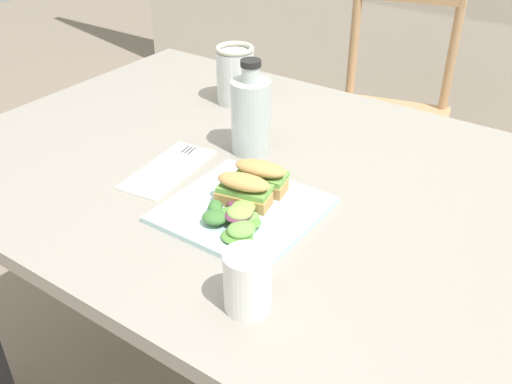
{
  "coord_description": "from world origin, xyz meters",
  "views": [
    {
      "loc": [
        0.44,
        -0.69,
        1.3
      ],
      "look_at": [
        -0.05,
        0.01,
        0.76
      ],
      "focal_mm": 40.36,
      "sensor_mm": 36.0,
      "label": 1
    }
  ],
  "objects_px": {
    "sandwich_half_back": "(261,176)",
    "cup_extra_side": "(248,281)",
    "fork_on_napkin": "(173,164)",
    "plate_lunch": "(243,210)",
    "dining_table": "(242,217)",
    "bottle_cold_brew": "(251,119)",
    "chair_wooden_far": "(388,117)",
    "mason_jar_iced_tea": "(235,77)",
    "sandwich_half_front": "(244,189)"
  },
  "relations": [
    {
      "from": "sandwich_half_back",
      "to": "cup_extra_side",
      "type": "height_order",
      "value": "cup_extra_side"
    },
    {
      "from": "fork_on_napkin",
      "to": "cup_extra_side",
      "type": "xyz_separation_m",
      "value": [
        0.35,
        -0.23,
        0.04
      ]
    },
    {
      "from": "fork_on_napkin",
      "to": "plate_lunch",
      "type": "bearing_deg",
      "value": -13.81
    },
    {
      "from": "dining_table",
      "to": "bottle_cold_brew",
      "type": "distance_m",
      "value": 0.21
    },
    {
      "from": "dining_table",
      "to": "chair_wooden_far",
      "type": "height_order",
      "value": "chair_wooden_far"
    },
    {
      "from": "sandwich_half_back",
      "to": "bottle_cold_brew",
      "type": "relative_size",
      "value": 0.53
    },
    {
      "from": "mason_jar_iced_tea",
      "to": "sandwich_half_front",
      "type": "bearing_deg",
      "value": -51.59
    },
    {
      "from": "chair_wooden_far",
      "to": "bottle_cold_brew",
      "type": "distance_m",
      "value": 0.99
    },
    {
      "from": "dining_table",
      "to": "sandwich_half_back",
      "type": "bearing_deg",
      "value": -37.19
    },
    {
      "from": "dining_table",
      "to": "chair_wooden_far",
      "type": "xyz_separation_m",
      "value": [
        -0.08,
        0.98,
        -0.16
      ]
    },
    {
      "from": "chair_wooden_far",
      "to": "plate_lunch",
      "type": "height_order",
      "value": "chair_wooden_far"
    },
    {
      "from": "dining_table",
      "to": "sandwich_half_front",
      "type": "relative_size",
      "value": 11.7
    },
    {
      "from": "sandwich_half_back",
      "to": "cup_extra_side",
      "type": "relative_size",
      "value": 1.14
    },
    {
      "from": "chair_wooden_far",
      "to": "dining_table",
      "type": "bearing_deg",
      "value": -85.12
    },
    {
      "from": "chair_wooden_far",
      "to": "plate_lunch",
      "type": "xyz_separation_m",
      "value": [
        0.19,
        -1.11,
        0.3
      ]
    },
    {
      "from": "bottle_cold_brew",
      "to": "mason_jar_iced_tea",
      "type": "relative_size",
      "value": 1.4
    },
    {
      "from": "bottle_cold_brew",
      "to": "fork_on_napkin",
      "type": "bearing_deg",
      "value": -121.4
    },
    {
      "from": "fork_on_napkin",
      "to": "dining_table",
      "type": "bearing_deg",
      "value": 40.21
    },
    {
      "from": "plate_lunch",
      "to": "sandwich_half_front",
      "type": "distance_m",
      "value": 0.04
    },
    {
      "from": "plate_lunch",
      "to": "sandwich_half_front",
      "type": "bearing_deg",
      "value": 115.0
    },
    {
      "from": "cup_extra_side",
      "to": "bottle_cold_brew",
      "type": "bearing_deg",
      "value": 124.75
    },
    {
      "from": "sandwich_half_front",
      "to": "bottle_cold_brew",
      "type": "height_order",
      "value": "bottle_cold_brew"
    },
    {
      "from": "bottle_cold_brew",
      "to": "dining_table",
      "type": "bearing_deg",
      "value": -74.04
    },
    {
      "from": "plate_lunch",
      "to": "mason_jar_iced_tea",
      "type": "relative_size",
      "value": 1.79
    },
    {
      "from": "dining_table",
      "to": "plate_lunch",
      "type": "height_order",
      "value": "plate_lunch"
    },
    {
      "from": "fork_on_napkin",
      "to": "mason_jar_iced_tea",
      "type": "relative_size",
      "value": 1.35
    },
    {
      "from": "bottle_cold_brew",
      "to": "sandwich_half_back",
      "type": "bearing_deg",
      "value": -48.98
    },
    {
      "from": "mason_jar_iced_tea",
      "to": "cup_extra_side",
      "type": "relative_size",
      "value": 1.53
    },
    {
      "from": "sandwich_half_front",
      "to": "cup_extra_side",
      "type": "height_order",
      "value": "cup_extra_side"
    },
    {
      "from": "dining_table",
      "to": "sandwich_half_back",
      "type": "xyz_separation_m",
      "value": [
        0.09,
        -0.07,
        0.17
      ]
    },
    {
      "from": "fork_on_napkin",
      "to": "bottle_cold_brew",
      "type": "distance_m",
      "value": 0.18
    },
    {
      "from": "chair_wooden_far",
      "to": "plate_lunch",
      "type": "relative_size",
      "value": 3.55
    },
    {
      "from": "cup_extra_side",
      "to": "fork_on_napkin",
      "type": "bearing_deg",
      "value": 146.11
    },
    {
      "from": "mason_jar_iced_tea",
      "to": "cup_extra_side",
      "type": "distance_m",
      "value": 0.71
    },
    {
      "from": "sandwich_half_front",
      "to": "sandwich_half_back",
      "type": "relative_size",
      "value": 1.0
    },
    {
      "from": "fork_on_napkin",
      "to": "cup_extra_side",
      "type": "height_order",
      "value": "cup_extra_side"
    },
    {
      "from": "dining_table",
      "to": "plate_lunch",
      "type": "relative_size",
      "value": 4.86
    },
    {
      "from": "plate_lunch",
      "to": "mason_jar_iced_tea",
      "type": "distance_m",
      "value": 0.48
    },
    {
      "from": "sandwich_half_back",
      "to": "bottle_cold_brew",
      "type": "height_order",
      "value": "bottle_cold_brew"
    },
    {
      "from": "chair_wooden_far",
      "to": "mason_jar_iced_tea",
      "type": "xyz_separation_m",
      "value": [
        -0.11,
        -0.74,
        0.35
      ]
    },
    {
      "from": "sandwich_half_front",
      "to": "mason_jar_iced_tea",
      "type": "xyz_separation_m",
      "value": [
        -0.29,
        0.36,
        0.02
      ]
    },
    {
      "from": "sandwich_half_back",
      "to": "bottle_cold_brew",
      "type": "xyz_separation_m",
      "value": [
        -0.11,
        0.13,
        0.03
      ]
    },
    {
      "from": "fork_on_napkin",
      "to": "cup_extra_side",
      "type": "relative_size",
      "value": 2.08
    },
    {
      "from": "chair_wooden_far",
      "to": "mason_jar_iced_tea",
      "type": "distance_m",
      "value": 0.83
    },
    {
      "from": "sandwich_half_back",
      "to": "plate_lunch",
      "type": "bearing_deg",
      "value": -83.29
    },
    {
      "from": "dining_table",
      "to": "cup_extra_side",
      "type": "bearing_deg",
      "value": -52.6
    },
    {
      "from": "sandwich_half_front",
      "to": "fork_on_napkin",
      "type": "relative_size",
      "value": 0.55
    },
    {
      "from": "dining_table",
      "to": "chair_wooden_far",
      "type": "relative_size",
      "value": 1.37
    },
    {
      "from": "dining_table",
      "to": "bottle_cold_brew",
      "type": "height_order",
      "value": "bottle_cold_brew"
    },
    {
      "from": "chair_wooden_far",
      "to": "sandwich_half_back",
      "type": "distance_m",
      "value": 1.11
    }
  ]
}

